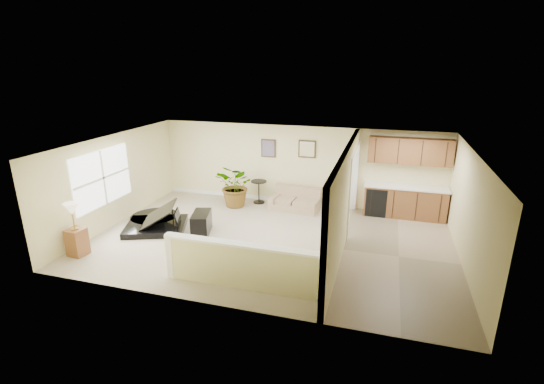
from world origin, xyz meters
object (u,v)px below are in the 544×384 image
(accent_table, at_px, (259,189))
(small_plant, at_px, (339,208))
(palm_plant, at_px, (237,186))
(piano, at_px, (156,206))
(piano_bench, at_px, (201,223))
(lamp_stand, at_px, (76,233))
(loveseat, at_px, (295,199))

(accent_table, relative_size, small_plant, 1.53)
(small_plant, bearing_deg, palm_plant, -176.32)
(palm_plant, height_order, small_plant, palm_plant)
(piano, distance_m, palm_plant, 2.64)
(piano, bearing_deg, piano_bench, -22.42)
(palm_plant, bearing_deg, lamp_stand, -120.02)
(loveseat, bearing_deg, piano_bench, -122.88)
(palm_plant, distance_m, small_plant, 3.23)
(accent_table, distance_m, small_plant, 2.66)
(piano, distance_m, piano_bench, 1.40)
(small_plant, relative_size, lamp_stand, 0.37)
(piano_bench, xyz_separation_m, loveseat, (1.97, 2.51, 0.04))
(loveseat, relative_size, lamp_stand, 1.21)
(loveseat, bearing_deg, lamp_stand, -128.09)
(palm_plant, xyz_separation_m, lamp_stand, (-2.41, -4.16, -0.12))
(piano_bench, bearing_deg, loveseat, 51.88)
(accent_table, height_order, lamp_stand, lamp_stand)
(loveseat, xyz_separation_m, small_plant, (1.38, -0.10, -0.12))
(loveseat, height_order, lamp_stand, lamp_stand)
(lamp_stand, bearing_deg, piano, 65.91)
(accent_table, bearing_deg, palm_plant, -137.78)
(palm_plant, relative_size, small_plant, 3.16)
(piano, xyz_separation_m, loveseat, (3.33, 2.48, -0.30))
(palm_plant, bearing_deg, accent_table, 42.22)
(small_plant, height_order, lamp_stand, lamp_stand)
(loveseat, relative_size, palm_plant, 1.02)
(piano_bench, distance_m, accent_table, 2.81)
(small_plant, bearing_deg, piano, -153.26)
(piano_bench, relative_size, small_plant, 1.76)
(loveseat, bearing_deg, accent_table, 176.15)
(accent_table, xyz_separation_m, lamp_stand, (-2.97, -4.68, 0.08))
(piano_bench, relative_size, accent_table, 1.15)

